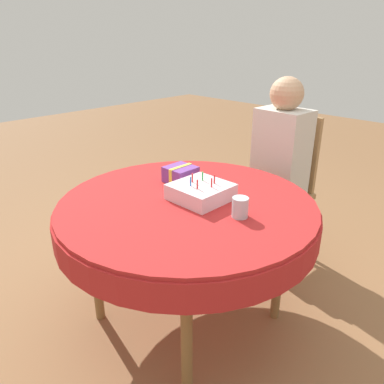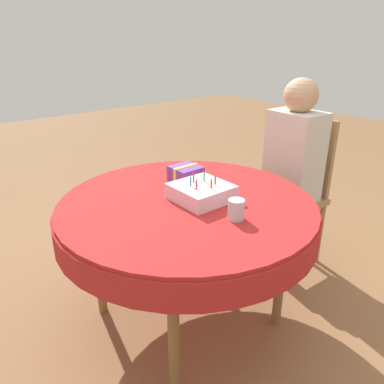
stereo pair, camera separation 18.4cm
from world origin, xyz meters
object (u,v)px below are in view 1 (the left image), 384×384
birthday_cake (201,192)px  gift_box (181,174)px  drinking_glass (240,207)px  chair (284,183)px  person (279,155)px

birthday_cake → gift_box: 0.26m
drinking_glass → gift_box: bearing=167.4°
chair → birthday_cake: size_ratio=3.81×
chair → gift_box: bearing=-99.4°
birthday_cake → drinking_glass: bearing=-4.4°
person → drinking_glass: bearing=-65.5°
chair → person: person is taller
chair → gift_box: chair is taller
person → birthday_cake: bearing=-82.2°
person → gift_box: bearing=-100.5°
chair → gift_box: size_ratio=6.34×
person → birthday_cake: (0.07, -0.82, 0.01)m
chair → birthday_cake: bearing=-83.0°
chair → person: size_ratio=0.80×
gift_box → drinking_glass: bearing=-12.6°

